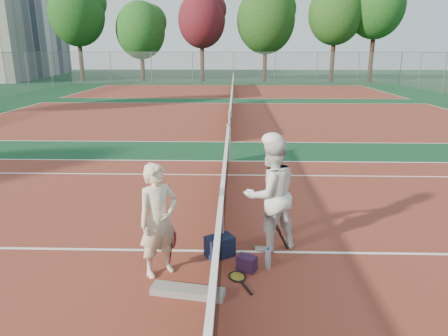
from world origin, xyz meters
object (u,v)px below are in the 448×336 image
object	(u,v)px
player_b	(270,194)
racket_spare	(237,277)
racket_red	(173,249)
sports_bag_purple	(247,263)
net_main	(222,222)
water_bottle	(268,259)
sports_bag_navy	(220,246)
racket_black_held	(276,235)
player_a	(158,220)

from	to	relation	value
player_b	racket_spare	distance (m)	1.39
racket_red	racket_spare	size ratio (longest dim) A/B	0.99
player_b	sports_bag_purple	bearing A→B (deg)	36.11
net_main	water_bottle	size ratio (longest dim) A/B	36.60
sports_bag_navy	water_bottle	size ratio (longest dim) A/B	1.40
racket_black_held	racket_spare	distance (m)	1.06
sports_bag_navy	water_bottle	bearing A→B (deg)	-25.89
racket_red	water_bottle	size ratio (longest dim) A/B	1.99
racket_black_held	net_main	bearing A→B (deg)	-12.48
sports_bag_purple	water_bottle	distance (m)	0.32
racket_red	sports_bag_navy	size ratio (longest dim) A/B	1.42
player_a	player_b	xyz separation A→B (m)	(1.63, 0.81, 0.10)
racket_red	sports_bag_navy	bearing A→B (deg)	-2.98
net_main	sports_bag_navy	xyz separation A→B (m)	(-0.03, -0.15, -0.34)
net_main	player_a	distance (m)	1.13
net_main	player_b	xyz separation A→B (m)	(0.76, 0.16, 0.42)
racket_red	sports_bag_navy	xyz separation A→B (m)	(0.68, 0.35, -0.13)
racket_red	racket_black_held	size ratio (longest dim) A/B	1.08
net_main	racket_spare	bearing A→B (deg)	-72.18
racket_red	racket_spare	world-z (taller)	racket_red
water_bottle	sports_bag_navy	bearing A→B (deg)	154.11
net_main	player_b	world-z (taller)	player_b
racket_black_held	sports_bag_navy	size ratio (longest dim) A/B	1.31
racket_spare	sports_bag_purple	world-z (taller)	sports_bag_purple
net_main	racket_red	bearing A→B (deg)	-145.06
player_b	sports_bag_navy	distance (m)	1.14
racket_black_held	water_bottle	world-z (taller)	racket_black_held
sports_bag_navy	racket_spare	bearing A→B (deg)	-66.01
player_b	water_bottle	distance (m)	1.02
racket_red	sports_bag_purple	bearing A→B (deg)	-33.38
player_b	sports_bag_purple	distance (m)	1.15
racket_black_held	player_a	bearing A→B (deg)	6.16
net_main	player_a	size ratio (longest dim) A/B	6.66
racket_spare	sports_bag_purple	size ratio (longest dim) A/B	2.20
net_main	player_b	distance (m)	0.88
racket_red	water_bottle	xyz separation A→B (m)	(1.40, -0.00, -0.15)
player_b	racket_black_held	xyz separation A→B (m)	(0.10, -0.10, -0.65)
sports_bag_navy	racket_red	bearing A→B (deg)	-152.85
sports_bag_navy	racket_black_held	bearing A→B (deg)	12.74
water_bottle	racket_red	bearing A→B (deg)	179.83
racket_spare	racket_red	bearing A→B (deg)	50.42
racket_black_held	water_bottle	bearing A→B (deg)	57.08
player_a	racket_spare	xyz separation A→B (m)	(1.11, -0.11, -0.81)
racket_black_held	sports_bag_navy	world-z (taller)	racket_black_held
player_a	racket_red	world-z (taller)	player_a
water_bottle	racket_black_held	bearing A→B (deg)	73.23
player_a	racket_black_held	xyz separation A→B (m)	(1.73, 0.71, -0.55)
sports_bag_navy	net_main	bearing A→B (deg)	78.73
water_bottle	sports_bag_purple	bearing A→B (deg)	-169.52
net_main	racket_spare	distance (m)	0.94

